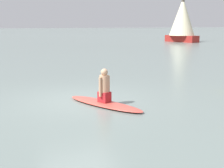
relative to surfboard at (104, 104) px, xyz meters
name	(u,v)px	position (x,y,z in m)	size (l,w,h in m)	color
ground_plane	(78,100)	(0.51, -0.97, -0.05)	(400.00, 400.00, 0.00)	slate
surfboard	(104,104)	(0.00, 0.00, 0.00)	(2.90, 0.70, 0.11)	#D84C3F
person_paddler	(104,87)	(0.00, 0.00, 0.51)	(0.44, 0.42, 1.02)	#A51E23
sailboat_near_left	(182,19)	(-23.37, -27.64, 3.11)	(4.14, 5.20, 6.70)	maroon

